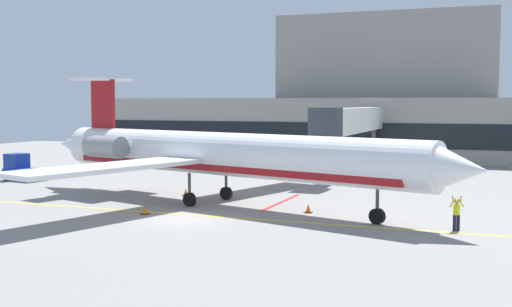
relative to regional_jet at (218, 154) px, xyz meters
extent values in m
cube|color=gray|center=(0.50, -6.01, -3.40)|extent=(120.00, 120.00, 0.10)
cube|color=yellow|center=(0.50, -4.44, -3.35)|extent=(108.00, 0.24, 0.01)
cube|color=red|center=(3.75, 2.24, -3.35)|extent=(0.30, 8.00, 0.01)
cube|color=gray|center=(0.30, 40.66, 0.31)|extent=(66.12, 13.36, 7.34)
cube|color=gray|center=(3.79, 44.00, 9.21)|extent=(26.80, 9.35, 10.46)
cube|color=black|center=(0.30, 33.94, -0.25)|extent=(63.47, 0.12, 2.78)
cube|color=silver|center=(4.37, 23.21, 1.75)|extent=(1.40, 21.56, 2.40)
cube|color=#2D333D|center=(4.37, 11.53, 1.75)|extent=(2.40, 2.00, 2.64)
cylinder|color=#4C4C51|center=(4.37, 32.49, -1.40)|extent=(0.44, 0.44, 3.90)
cylinder|color=#4C4C51|center=(4.37, 13.23, -1.40)|extent=(0.44, 0.44, 3.90)
cylinder|color=white|center=(0.60, -0.18, 0.05)|extent=(29.11, 11.26, 2.86)
cube|color=maroon|center=(0.60, -0.18, -0.73)|extent=(26.20, 10.14, 0.52)
cone|color=white|center=(15.70, -4.73, 0.05)|extent=(3.83, 3.60, 2.81)
cone|color=white|center=(-14.77, 4.45, 0.05)|extent=(4.27, 3.40, 2.43)
cube|color=white|center=(0.45, 8.03, -0.37)|extent=(6.95, 13.21, 0.28)
cube|color=white|center=(-4.06, -6.94, -0.37)|extent=(6.95, 13.21, 0.28)
cylinder|color=gray|center=(-7.79, 4.71, 0.27)|extent=(3.74, 2.50, 1.57)
cylinder|color=gray|center=(-9.10, 0.38, 0.27)|extent=(3.74, 2.50, 1.57)
cube|color=maroon|center=(-11.27, 3.40, 3.36)|extent=(2.54, 0.97, 3.75)
cube|color=white|center=(-11.27, 3.40, 5.24)|extent=(3.24, 4.96, 0.20)
cylinder|color=#3F3F44|center=(11.35, -3.42, -1.92)|extent=(0.20, 0.20, 1.53)
cylinder|color=black|center=(11.35, -3.42, -2.90)|extent=(0.96, 0.59, 0.90)
cylinder|color=#3F3F44|center=(-0.27, 2.03, -1.92)|extent=(0.20, 0.20, 1.53)
cylinder|color=black|center=(-0.27, 2.03, -2.90)|extent=(0.96, 0.59, 0.90)
cylinder|color=#3F3F44|center=(-1.35, -1.54, -1.92)|extent=(0.20, 0.20, 1.53)
cylinder|color=black|center=(-1.35, -1.54, -2.90)|extent=(0.96, 0.59, 0.90)
cube|color=silver|center=(-15.67, 22.48, -2.67)|extent=(3.86, 2.10, 0.68)
cube|color=#B8B1A9|center=(-16.70, 22.59, -1.69)|extent=(1.63, 1.70, 1.27)
cylinder|color=black|center=(-17.05, 21.75, -3.00)|extent=(0.72, 0.35, 0.70)
cylinder|color=black|center=(-16.87, 23.47, -3.00)|extent=(0.72, 0.35, 0.70)
cylinder|color=black|center=(-14.47, 21.49, -3.00)|extent=(0.72, 0.35, 0.70)
cylinder|color=black|center=(-14.30, 23.21, -3.00)|extent=(0.72, 0.35, 0.70)
cube|color=#19389E|center=(-21.19, 6.03, -2.66)|extent=(4.04, 2.41, 0.68)
cube|color=navy|center=(-22.24, 6.19, -1.68)|extent=(1.76, 1.88, 1.29)
cylinder|color=black|center=(-22.64, 5.31, -3.00)|extent=(0.73, 0.38, 0.70)
cylinder|color=black|center=(-22.36, 7.15, -3.00)|extent=(0.73, 0.38, 0.70)
cylinder|color=black|center=(-20.01, 4.91, -3.00)|extent=(0.73, 0.38, 0.70)
cylinder|color=black|center=(-19.73, 6.75, -3.00)|extent=(0.73, 0.38, 0.70)
cylinder|color=white|center=(7.67, 23.65, -1.99)|extent=(4.60, 2.07, 2.03)
sphere|color=white|center=(9.96, 23.63, -1.99)|extent=(1.99, 1.99, 1.99)
sphere|color=white|center=(5.38, 23.67, -1.99)|extent=(1.99, 1.99, 1.99)
cube|color=#59595B|center=(6.30, 23.65, -3.18)|extent=(0.60, 1.83, 0.35)
cube|color=#59595B|center=(9.05, 23.65, -3.18)|extent=(0.60, 1.83, 0.35)
cylinder|color=#191E33|center=(15.55, -3.82, -2.92)|extent=(0.18, 0.18, 0.86)
cylinder|color=#191E33|center=(15.73, -3.74, -2.92)|extent=(0.18, 0.18, 0.86)
cylinder|color=yellow|center=(15.64, -3.78, -2.21)|extent=(0.34, 0.34, 0.57)
sphere|color=tan|center=(15.64, -3.78, -1.80)|extent=(0.24, 0.24, 0.24)
cylinder|color=yellow|center=(15.44, -3.87, -1.85)|extent=(0.39, 0.25, 0.50)
cylinder|color=#F2590C|center=(15.44, -3.87, -1.63)|extent=(0.06, 0.06, 0.28)
cylinder|color=yellow|center=(15.84, -3.69, -1.85)|extent=(0.39, 0.25, 0.50)
cylinder|color=#F2590C|center=(15.84, -3.69, -1.63)|extent=(0.06, 0.06, 0.28)
cone|color=orange|center=(-3.80, 2.71, -3.08)|extent=(0.36, 0.36, 0.55)
cube|color=black|center=(-3.80, 2.71, -3.33)|extent=(0.47, 0.47, 0.04)
cone|color=orange|center=(6.67, -1.18, -3.08)|extent=(0.36, 0.36, 0.55)
cube|color=black|center=(6.67, -1.18, -3.33)|extent=(0.47, 0.47, 0.04)
cone|color=orange|center=(-2.54, -5.22, -3.08)|extent=(0.36, 0.36, 0.55)
cube|color=black|center=(-2.54, -5.22, -3.33)|extent=(0.47, 0.47, 0.04)
camera|label=1|loc=(17.85, -39.50, 3.49)|focal=45.54mm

